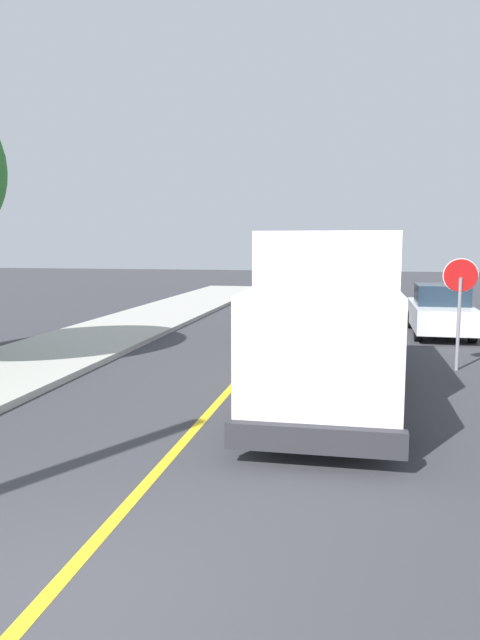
% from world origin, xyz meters
% --- Properties ---
extents(ground_plane, '(120.00, 120.00, 0.00)m').
position_xyz_m(ground_plane, '(0.00, 0.00, 0.00)').
color(ground_plane, '#38383D').
extents(centre_line_yellow, '(0.16, 56.00, 0.01)m').
position_xyz_m(centre_line_yellow, '(0.00, 10.00, 0.00)').
color(centre_line_yellow, gold).
rests_on(centre_line_yellow, ground).
extents(box_truck, '(2.47, 7.20, 3.20)m').
position_xyz_m(box_truck, '(1.99, 7.26, 1.77)').
color(box_truck, silver).
rests_on(box_truck, ground).
extents(parked_car_near, '(1.95, 4.46, 1.67)m').
position_xyz_m(parked_car_near, '(1.98, 13.19, 0.79)').
color(parked_car_near, '#2D4793').
rests_on(parked_car_near, ground).
extents(parked_car_mid, '(2.00, 4.48, 1.67)m').
position_xyz_m(parked_car_mid, '(1.68, 19.71, 0.79)').
color(parked_car_mid, silver).
rests_on(parked_car_mid, ground).
extents(parked_car_far, '(1.88, 4.43, 1.67)m').
position_xyz_m(parked_car_far, '(2.32, 26.88, 0.79)').
color(parked_car_far, black).
rests_on(parked_car_far, ground).
extents(parked_car_furthest, '(1.98, 4.47, 1.67)m').
position_xyz_m(parked_car_furthest, '(1.87, 34.17, 0.79)').
color(parked_car_furthest, '#B7B7BC').
rests_on(parked_car_furthest, ground).
extents(parked_van_across, '(1.85, 4.42, 1.67)m').
position_xyz_m(parked_van_across, '(5.20, 15.77, 0.79)').
color(parked_van_across, silver).
rests_on(parked_van_across, ground).
extents(stop_sign, '(0.80, 0.10, 2.65)m').
position_xyz_m(stop_sign, '(4.89, 10.30, 1.86)').
color(stop_sign, gray).
rests_on(stop_sign, ground).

